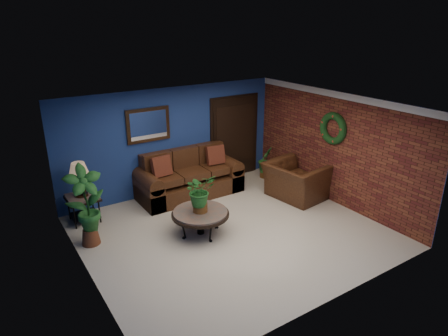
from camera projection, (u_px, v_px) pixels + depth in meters
floor at (232, 232)px, 7.89m from camera, size 5.50×5.50×0.00m
wall_back at (173, 140)px, 9.40m from camera, size 5.50×0.04×2.50m
wall_left at (82, 209)px, 6.04m from camera, size 0.04×5.00×2.50m
wall_right_brick at (335, 148)px, 8.85m from camera, size 0.04×5.00×2.50m
ceiling at (233, 107)px, 7.00m from camera, size 5.50×5.00×0.02m
crown_molding at (339, 95)px, 8.42m from camera, size 0.03×5.00×0.14m
wall_mirror at (148, 125)px, 8.90m from camera, size 1.02×0.06×0.77m
closet_door at (234, 137)px, 10.34m from camera, size 1.44×0.06×2.18m
wreath at (333, 128)px, 8.70m from camera, size 0.16×0.72×0.72m
sofa at (188, 180)px, 9.48m from camera, size 2.44×1.05×1.10m
coffee_table at (200, 214)px, 7.68m from camera, size 1.12×1.12×0.48m
end_table at (83, 202)px, 8.16m from camera, size 0.62×0.62×0.57m
table_lamp at (79, 175)px, 7.96m from camera, size 0.42×0.42×0.69m
side_chair at (217, 168)px, 9.87m from camera, size 0.42×0.42×0.83m
armchair at (296, 181)px, 9.25m from camera, size 1.28×1.42×0.84m
coffee_plant at (200, 191)px, 7.52m from camera, size 0.58×0.51×0.76m
floor_plant at (265, 162)px, 10.43m from camera, size 0.38×0.31×0.84m
tall_plant at (86, 203)px, 7.18m from camera, size 0.72×0.51×1.55m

